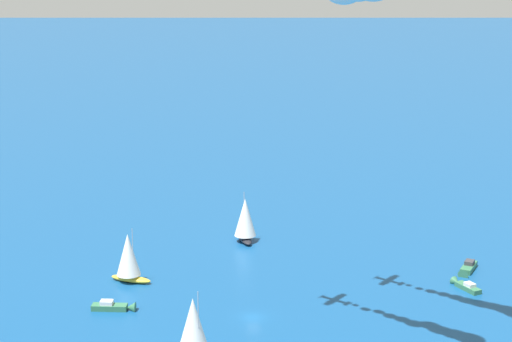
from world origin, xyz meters
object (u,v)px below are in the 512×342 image
at_px(sailboat_far_stbd, 128,257).
at_px(motorboat_trailing, 115,307).
at_px(motorboat_outer_ring_a, 467,269).
at_px(motorboat_ahead, 465,286).
at_px(sailboat_far_port, 245,220).
at_px(sailboat_inshore, 194,332).

height_order(sailboat_far_stbd, motorboat_trailing, sailboat_far_stbd).
bearing_deg(motorboat_outer_ring_a, motorboat_ahead, 148.62).
relative_size(motorboat_trailing, motorboat_ahead, 1.11).
xyz_separation_m(sailboat_far_port, motorboat_outer_ring_a, (-32.74, -42.30, -4.92)).
distance_m(sailboat_far_port, motorboat_outer_ring_a, 53.72).
bearing_deg(motorboat_ahead, motorboat_trailing, 84.21).
bearing_deg(sailboat_far_stbd, motorboat_outer_ring_a, -100.24).
distance_m(sailboat_far_port, sailboat_inshore, 66.78).
bearing_deg(sailboat_far_stbd, sailboat_inshore, -172.06).
bearing_deg(motorboat_ahead, sailboat_inshore, 108.43).
xyz_separation_m(sailboat_far_port, sailboat_inshore, (-62.09, 24.59, 0.72)).
relative_size(sailboat_inshore, motorboat_outer_ring_a, 1.68).
distance_m(sailboat_far_stbd, sailboat_inshore, 42.92).
distance_m(motorboat_trailing, motorboat_outer_ring_a, 77.28).
xyz_separation_m(sailboat_inshore, motorboat_ahead, (20.48, -61.48, -5.74)).
bearing_deg(motorboat_outer_ring_a, sailboat_inshore, 113.69).
xyz_separation_m(motorboat_trailing, motorboat_outer_ring_a, (1.58, -77.26, 0.03)).
bearing_deg(motorboat_outer_ring_a, sailboat_far_port, 52.26).
distance_m(motorboat_ahead, motorboat_outer_ring_a, 10.39).
bearing_deg(sailboat_inshore, motorboat_outer_ring_a, -66.31).
bearing_deg(sailboat_far_stbd, sailboat_far_port, -57.31).
height_order(motorboat_ahead, motorboat_outer_ring_a, motorboat_outer_ring_a).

